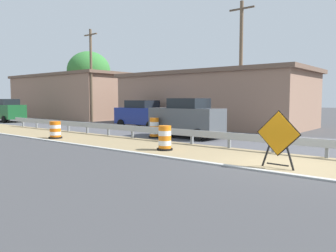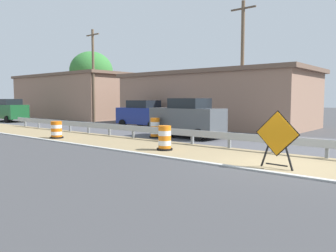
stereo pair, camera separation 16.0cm
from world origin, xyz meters
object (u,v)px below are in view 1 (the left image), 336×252
(traffic_barrel_nearest, at_px, (165,139))
(car_mid_far_lane, at_px, (144,114))
(traffic_barrel_close, at_px, (154,129))
(warning_sign_diamond, at_px, (278,136))
(car_trailing_far_lane, at_px, (187,118))
(traffic_barrel_mid, at_px, (55,131))
(utility_pole_mid, at_px, (91,74))
(car_lead_far_lane, at_px, (6,110))
(utility_pole_near, at_px, (241,65))

(traffic_barrel_nearest, bearing_deg, car_mid_far_lane, 47.90)
(traffic_barrel_nearest, height_order, traffic_barrel_close, traffic_barrel_close)
(warning_sign_diamond, bearing_deg, car_mid_far_lane, -117.42)
(warning_sign_diamond, xyz_separation_m, car_trailing_far_lane, (5.05, 7.23, 0.09))
(traffic_barrel_mid, height_order, car_mid_far_lane, car_mid_far_lane)
(warning_sign_diamond, bearing_deg, utility_pole_mid, -110.64)
(car_mid_far_lane, distance_m, car_trailing_far_lane, 6.98)
(car_lead_far_lane, distance_m, utility_pole_near, 22.97)
(traffic_barrel_mid, distance_m, utility_pole_mid, 14.16)
(traffic_barrel_mid, bearing_deg, traffic_barrel_nearest, -85.83)
(car_lead_far_lane, xyz_separation_m, car_trailing_far_lane, (0.15, -21.45, 0.02))
(car_trailing_far_lane, bearing_deg, traffic_barrel_close, 43.34)
(traffic_barrel_close, xyz_separation_m, utility_pole_near, (6.65, -1.93, 3.99))
(car_mid_far_lane, height_order, car_trailing_far_lane, car_trailing_far_lane)
(traffic_barrel_nearest, bearing_deg, warning_sign_diamond, -97.31)
(utility_pole_near, xyz_separation_m, utility_pole_mid, (-0.49, 15.36, 0.03))
(traffic_barrel_nearest, height_order, utility_pole_mid, utility_pole_mid)
(warning_sign_diamond, relative_size, car_trailing_far_lane, 0.43)
(warning_sign_diamond, xyz_separation_m, car_mid_far_lane, (8.15, 13.49, 0.02))
(traffic_barrel_nearest, xyz_separation_m, traffic_barrel_close, (3.14, 3.38, 0.04))
(car_mid_far_lane, relative_size, car_trailing_far_lane, 1.05)
(traffic_barrel_nearest, distance_m, utility_pole_mid, 19.63)
(traffic_barrel_close, relative_size, car_lead_far_lane, 0.24)
(traffic_barrel_close, xyz_separation_m, car_trailing_far_lane, (1.24, -1.36, 0.60))
(traffic_barrel_mid, distance_m, utility_pole_near, 12.66)
(traffic_barrel_close, relative_size, traffic_barrel_mid, 1.19)
(traffic_barrel_close, height_order, traffic_barrel_mid, traffic_barrel_close)
(car_lead_far_lane, relative_size, car_mid_far_lane, 1.04)
(traffic_barrel_mid, distance_m, car_mid_far_lane, 8.09)
(traffic_barrel_nearest, height_order, car_trailing_far_lane, car_trailing_far_lane)
(utility_pole_near, distance_m, utility_pole_mid, 15.37)
(traffic_barrel_nearest, bearing_deg, traffic_barrel_mid, 94.17)
(warning_sign_diamond, relative_size, utility_pole_near, 0.21)
(car_lead_far_lane, xyz_separation_m, car_mid_far_lane, (3.25, -15.20, -0.05))
(utility_pole_mid, bearing_deg, warning_sign_diamond, -114.36)
(traffic_barrel_mid, bearing_deg, car_mid_far_lane, 5.54)
(traffic_barrel_close, relative_size, car_mid_far_lane, 0.25)
(traffic_barrel_close, bearing_deg, utility_pole_mid, 65.37)
(car_lead_far_lane, bearing_deg, traffic_barrel_mid, 163.81)
(car_mid_far_lane, bearing_deg, traffic_barrel_nearest, -43.47)
(warning_sign_diamond, height_order, traffic_barrel_nearest, warning_sign_diamond)
(traffic_barrel_nearest, distance_m, car_trailing_far_lane, 4.87)
(traffic_barrel_nearest, bearing_deg, utility_pole_near, 8.41)
(car_lead_far_lane, distance_m, car_mid_far_lane, 15.54)
(traffic_barrel_close, distance_m, car_mid_far_lane, 6.56)
(utility_pole_mid, bearing_deg, car_lead_far_lane, 127.25)
(car_mid_far_lane, xyz_separation_m, car_trailing_far_lane, (-3.10, -6.26, 0.07))
(car_trailing_far_lane, height_order, utility_pole_mid, utility_pole_mid)
(car_lead_far_lane, bearing_deg, utility_pole_mid, -142.29)
(warning_sign_diamond, height_order, traffic_barrel_close, warning_sign_diamond)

